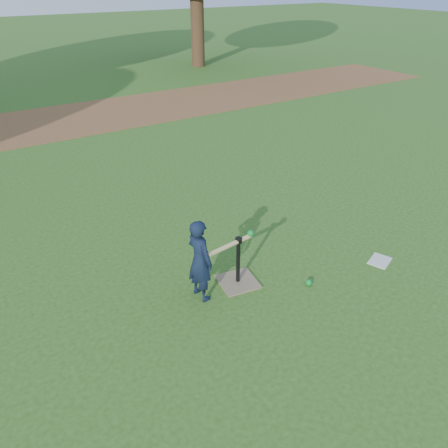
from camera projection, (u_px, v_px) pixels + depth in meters
ground at (226, 275)px, 5.26m from camera, size 80.00×80.00×0.00m
dirt_strip at (60, 121)px, 10.73m from camera, size 24.00×3.00×0.01m
child at (200, 260)px, 4.69m from camera, size 0.28×0.38×0.97m
wiffle_ball_ground at (309, 283)px, 5.08m from camera, size 0.08×0.08×0.08m
clipboard at (380, 261)px, 5.52m from camera, size 0.36×0.32×0.01m
batting_tee at (238, 275)px, 5.09m from camera, size 0.49×0.49×0.61m
swing_action at (233, 243)px, 4.80m from camera, size 0.66×0.14×0.11m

